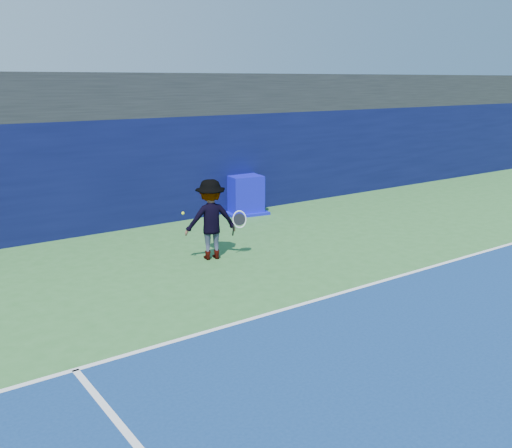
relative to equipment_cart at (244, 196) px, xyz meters
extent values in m
plane|color=#347032|center=(-2.54, -9.79, -0.54)|extent=(80.00, 80.00, 0.00)
cube|color=white|center=(-2.54, -6.79, -0.53)|extent=(24.00, 0.10, 0.01)
cube|color=black|center=(-2.54, 1.71, 3.06)|extent=(36.00, 3.00, 1.20)
cube|color=#0A0E39|center=(-2.54, 0.71, 0.96)|extent=(36.00, 1.00, 3.00)
cube|color=#0F0DC0|center=(0.00, 0.00, 0.05)|extent=(1.13, 1.13, 1.18)
cube|color=#0D0FC3|center=(0.00, 0.00, -0.50)|extent=(1.41, 1.41, 0.08)
imported|color=white|center=(-3.22, -3.39, 0.38)|extent=(1.34, 1.00, 1.85)
cylinder|color=black|center=(-2.77, -3.64, 0.11)|extent=(0.09, 0.16, 0.29)
torus|color=white|center=(-2.63, -3.69, 0.36)|extent=(0.34, 0.19, 0.33)
cylinder|color=black|center=(-2.63, -3.69, 0.36)|extent=(0.28, 0.15, 0.28)
sphere|color=#E8FB1B|center=(-4.00, -3.54, 0.66)|extent=(0.06, 0.06, 0.06)
camera|label=1|loc=(-9.70, -14.27, 3.48)|focal=40.00mm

